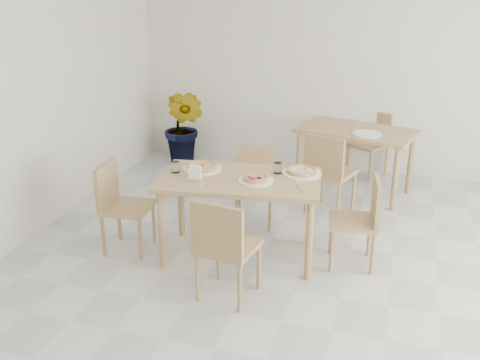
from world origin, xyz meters
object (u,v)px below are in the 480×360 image
(chair_back_s, at_px, (328,169))
(tumbler_b, at_px, (278,168))
(chair_back_n, at_px, (372,139))
(main_table, at_px, (240,188))
(plate_empty, at_px, (367,134))
(potted_plant, at_px, (184,127))
(chair_west, at_px, (119,200))
(plate_pepperoni, at_px, (256,181))
(chair_north, at_px, (255,180))
(second_table, at_px, (356,138))
(pizza_pepperoni, at_px, (256,178))
(chair_south, at_px, (224,243))
(plate_mushroom, at_px, (302,173))
(plate_margherita, at_px, (202,169))
(tumbler_a, at_px, (176,167))
(pizza_mushroom, at_px, (302,171))
(pizza_margherita, at_px, (202,166))
(chair_east, at_px, (362,216))
(napkin_holder, at_px, (195,173))

(chair_back_s, bearing_deg, tumbler_b, 88.92)
(chair_back_n, bearing_deg, main_table, -79.69)
(chair_back_s, height_order, plate_empty, chair_back_s)
(plate_empty, height_order, potted_plant, potted_plant)
(chair_west, height_order, plate_pepperoni, chair_west)
(chair_north, distance_m, second_table, 1.42)
(pizza_pepperoni, distance_m, potted_plant, 2.80)
(chair_south, relative_size, plate_pepperoni, 2.90)
(second_table, bearing_deg, chair_west, -118.25)
(plate_pepperoni, height_order, potted_plant, potted_plant)
(chair_west, bearing_deg, plate_mushroom, -79.54)
(main_table, distance_m, plate_margherita, 0.41)
(pizza_pepperoni, xyz_separation_m, chair_back_s, (0.46, 1.18, -0.27))
(chair_south, xyz_separation_m, plate_empty, (0.85, 2.40, 0.26))
(chair_south, height_order, chair_north, chair_south)
(tumbler_b, distance_m, potted_plant, 2.68)
(tumbler_a, xyz_separation_m, chair_back_s, (1.19, 1.17, -0.29))
(pizza_mushroom, height_order, plate_empty, pizza_mushroom)
(chair_south, relative_size, chair_back_n, 1.09)
(pizza_margherita, bearing_deg, pizza_pepperoni, -15.73)
(plate_empty, bearing_deg, chair_back_n, 88.85)
(chair_east, height_order, tumbler_a, tumbler_a)
(chair_south, xyz_separation_m, pizza_pepperoni, (0.06, 0.69, 0.29))
(pizza_mushroom, height_order, second_table, pizza_mushroom)
(pizza_margherita, xyz_separation_m, chair_back_n, (1.34, 2.42, -0.33))
(plate_mushroom, bearing_deg, second_table, 78.67)
(plate_mushroom, relative_size, pizza_margherita, 1.04)
(pizza_margherita, distance_m, plate_empty, 2.05)
(pizza_mushroom, height_order, chair_back_n, pizza_mushroom)
(pizza_margherita, bearing_deg, plate_margherita, 0.00)
(chair_back_s, distance_m, plate_empty, 0.67)
(plate_mushroom, height_order, second_table, plate_mushroom)
(chair_south, xyz_separation_m, tumbler_a, (-0.67, 0.70, 0.31))
(chair_west, distance_m, plate_empty, 2.75)
(chair_east, height_order, pizza_mushroom, chair_east)
(chair_west, relative_size, plate_pepperoni, 2.82)
(pizza_margherita, bearing_deg, chair_south, -60.44)
(plate_pepperoni, distance_m, chair_back_n, 2.71)
(pizza_margherita, relative_size, potted_plant, 0.33)
(chair_east, relative_size, napkin_holder, 6.25)
(potted_plant, bearing_deg, tumbler_a, -69.63)
(plate_margherita, distance_m, plate_empty, 2.05)
(pizza_margherita, xyz_separation_m, tumbler_b, (0.67, 0.10, 0.02))
(second_table, height_order, potted_plant, potted_plant)
(chair_back_s, bearing_deg, chair_west, 56.18)
(pizza_pepperoni, height_order, napkin_holder, napkin_holder)
(pizza_margherita, relative_size, plate_empty, 1.06)
(plate_margherita, bearing_deg, plate_mushroom, 9.08)
(chair_east, distance_m, chair_back_s, 1.09)
(pizza_margherita, height_order, pizza_pepperoni, same)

